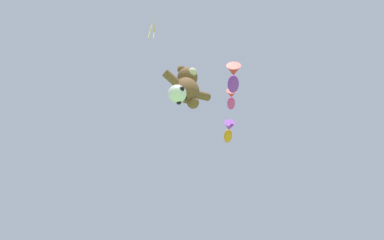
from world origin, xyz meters
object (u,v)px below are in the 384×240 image
soccer_ball_kite (177,94)px  fish_kite_violet (233,78)px  fish_kite_magenta (231,99)px  teddy_bear_kite (187,86)px  fish_kite_tangerine (229,131)px  diamond_kite (154,26)px

soccer_ball_kite → fish_kite_violet: fish_kite_violet is taller
fish_kite_magenta → fish_kite_violet: bearing=-129.0°
soccer_ball_kite → teddy_bear_kite: bearing=19.9°
teddy_bear_kite → fish_kite_tangerine: bearing=30.3°
teddy_bear_kite → fish_kite_violet: size_ratio=1.40×
teddy_bear_kite → fish_kite_tangerine: 6.53m
fish_kite_violet → diamond_kite: diamond_kite is taller
teddy_bear_kite → fish_kite_tangerine: size_ratio=1.43×
soccer_ball_kite → fish_kite_magenta: bearing=17.9°
soccer_ball_kite → fish_kite_magenta: 6.83m
fish_kite_tangerine → teddy_bear_kite: bearing=-149.7°
fish_kite_violet → fish_kite_tangerine: size_ratio=1.02×
teddy_bear_kite → fish_kite_violet: bearing=-8.3°
diamond_kite → fish_kite_tangerine: bearing=22.2°
fish_kite_magenta → fish_kite_tangerine: (1.10, 1.71, -0.71)m
teddy_bear_kite → fish_kite_magenta: bearing=17.6°
fish_kite_magenta → teddy_bear_kite: bearing=-162.4°
fish_kite_tangerine → diamond_kite: (-7.22, -2.94, 0.94)m
soccer_ball_kite → diamond_kite: 5.27m
teddy_bear_kite → fish_kite_tangerine: (5.10, 2.98, 2.77)m
soccer_ball_kite → fish_kite_violet: (3.27, -0.17, 3.86)m
soccer_ball_kite → fish_kite_violet: bearing=-3.0°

